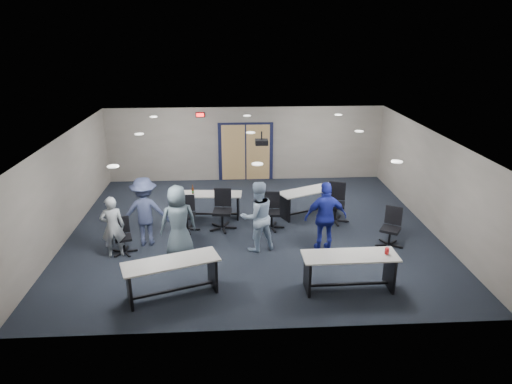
{
  "coord_description": "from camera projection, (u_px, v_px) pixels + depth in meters",
  "views": [
    {
      "loc": [
        -0.57,
        -11.7,
        5.4
      ],
      "look_at": [
        0.1,
        -0.3,
        1.24
      ],
      "focal_mm": 32.0,
      "sensor_mm": 36.0,
      "label": 1
    }
  ],
  "objects": [
    {
      "name": "exit_sign",
      "position": [
        200.0,
        115.0,
        16.1
      ],
      "size": [
        0.32,
        0.07,
        0.18
      ],
      "color": "black",
      "rests_on": "back_wall"
    },
    {
      "name": "front_wall",
      "position": [
        264.0,
        266.0,
        8.17
      ],
      "size": [
        10.0,
        0.04,
        2.7
      ],
      "primitive_type": "cube",
      "color": "gray",
      "rests_on": "floor"
    },
    {
      "name": "person_navy",
      "position": [
        326.0,
        217.0,
        11.37
      ],
      "size": [
        1.1,
        0.53,
        1.83
      ],
      "primitive_type": "imported",
      "rotation": [
        0.0,
        0.0,
        3.22
      ],
      "color": "navy",
      "rests_on": "floor"
    },
    {
      "name": "table_back_right",
      "position": [
        309.0,
        198.0,
        13.75
      ],
      "size": [
        2.01,
        1.38,
        0.78
      ],
      "rotation": [
        0.0,
        0.0,
        0.43
      ],
      "color": "beige",
      "rests_on": "floor"
    },
    {
      "name": "person_plaid",
      "position": [
        178.0,
        221.0,
        11.12
      ],
      "size": [
        1.03,
        0.82,
        1.83
      ],
      "primitive_type": "imported",
      "rotation": [
        0.0,
        0.0,
        3.45
      ],
      "color": "#4D5F6A",
      "rests_on": "floor"
    },
    {
      "name": "ceiling_can_lights",
      "position": [
        251.0,
        135.0,
        12.18
      ],
      "size": [
        6.24,
        5.74,
        0.02
      ],
      "primitive_type": null,
      "color": "silver",
      "rests_on": "ceiling"
    },
    {
      "name": "chair_back_b",
      "position": [
        222.0,
        210.0,
        12.71
      ],
      "size": [
        0.79,
        0.79,
        1.14
      ],
      "primitive_type": null,
      "rotation": [
        0.0,
        0.0,
        -0.11
      ],
      "color": "black",
      "rests_on": "floor"
    },
    {
      "name": "person_back",
      "position": [
        145.0,
        212.0,
        11.72
      ],
      "size": [
        1.23,
        0.76,
        1.83
      ],
      "primitive_type": "imported",
      "rotation": [
        0.0,
        0.0,
        3.21
      ],
      "color": "#394166",
      "rests_on": "floor"
    },
    {
      "name": "ceiling",
      "position": [
        252.0,
        136.0,
        11.93
      ],
      "size": [
        10.0,
        9.0,
        0.04
      ],
      "primitive_type": "cube",
      "color": "silver",
      "rests_on": "back_wall"
    },
    {
      "name": "person_gray",
      "position": [
        113.0,
        227.0,
        11.13
      ],
      "size": [
        0.64,
        0.5,
        1.58
      ],
      "primitive_type": "imported",
      "rotation": [
        0.0,
        0.0,
        3.37
      ],
      "color": "#969DA3",
      "rests_on": "floor"
    },
    {
      "name": "table_front_left",
      "position": [
        172.0,
        272.0,
        9.55
      ],
      "size": [
        2.11,
        1.28,
        0.81
      ],
      "rotation": [
        0.0,
        0.0,
        0.33
      ],
      "color": "beige",
      "rests_on": "floor"
    },
    {
      "name": "person_lightblue",
      "position": [
        257.0,
        216.0,
        11.42
      ],
      "size": [
        1.08,
        0.96,
        1.83
      ],
      "primitive_type": "imported",
      "rotation": [
        0.0,
        0.0,
        3.5
      ],
      "color": "#AAC3E1",
      "rests_on": "floor"
    },
    {
      "name": "chair_loose_left",
      "position": [
        123.0,
        237.0,
        11.37
      ],
      "size": [
        0.72,
        0.72,
        0.92
      ],
      "primitive_type": null,
      "rotation": [
        0.0,
        0.0,
        0.29
      ],
      "color": "black",
      "rests_on": "floor"
    },
    {
      "name": "left_wall",
      "position": [
        64.0,
        188.0,
        12.12
      ],
      "size": [
        0.04,
        9.0,
        2.7
      ],
      "primitive_type": "cube",
      "color": "gray",
      "rests_on": "floor"
    },
    {
      "name": "table_front_right",
      "position": [
        350.0,
        266.0,
        9.77
      ],
      "size": [
        2.05,
        0.71,
        0.96
      ],
      "rotation": [
        0.0,
        0.0,
        0.02
      ],
      "color": "beige",
      "rests_on": "floor"
    },
    {
      "name": "right_wall",
      "position": [
        431.0,
        181.0,
        12.67
      ],
      "size": [
        0.04,
        9.0,
        2.7
      ],
      "primitive_type": "cube",
      "color": "gray",
      "rests_on": "floor"
    },
    {
      "name": "back_wall",
      "position": [
        246.0,
        144.0,
        16.61
      ],
      "size": [
        10.0,
        0.04,
        2.7
      ],
      "primitive_type": "cube",
      "color": "gray",
      "rests_on": "floor"
    },
    {
      "name": "chair_back_d",
      "position": [
        336.0,
        203.0,
        13.19
      ],
      "size": [
        0.9,
        0.9,
        1.15
      ],
      "primitive_type": null,
      "rotation": [
        0.0,
        0.0,
        -0.3
      ],
      "color": "black",
      "rests_on": "floor"
    },
    {
      "name": "table_back_left",
      "position": [
        210.0,
        201.0,
        13.53
      ],
      "size": [
        1.88,
        0.75,
        1.02
      ],
      "rotation": [
        0.0,
        0.0,
        -0.07
      ],
      "color": "beige",
      "rests_on": "floor"
    },
    {
      "name": "chair_loose_right",
      "position": [
        391.0,
        228.0,
        11.72
      ],
      "size": [
        0.9,
        0.9,
        1.03
      ],
      "primitive_type": null,
      "rotation": [
        0.0,
        0.0,
        -0.56
      ],
      "color": "black",
      "rests_on": "floor"
    },
    {
      "name": "ceiling_projector",
      "position": [
        262.0,
        142.0,
        12.52
      ],
      "size": [
        0.35,
        0.32,
        0.37
      ],
      "color": "black",
      "rests_on": "ceiling"
    },
    {
      "name": "chair_back_a",
      "position": [
        187.0,
        214.0,
        12.62
      ],
      "size": [
        0.65,
        0.65,
        0.99
      ],
      "primitive_type": null,
      "rotation": [
        0.0,
        0.0,
        -0.04
      ],
      "color": "black",
      "rests_on": "floor"
    },
    {
      "name": "chair_back_c",
      "position": [
        272.0,
        211.0,
        12.77
      ],
      "size": [
        0.71,
        0.71,
        1.03
      ],
      "primitive_type": null,
      "rotation": [
        0.0,
        0.0,
        -0.11
      ],
      "color": "black",
      "rests_on": "floor"
    },
    {
      "name": "floor",
      "position": [
        252.0,
        230.0,
        12.86
      ],
      "size": [
        10.0,
        10.0,
        0.0
      ],
      "primitive_type": "plane",
      "color": "black",
      "rests_on": "ground"
    },
    {
      "name": "double_door",
      "position": [
        246.0,
        152.0,
        16.68
      ],
      "size": [
        2.0,
        0.07,
        2.2
      ],
      "color": "black",
      "rests_on": "back_wall"
    }
  ]
}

